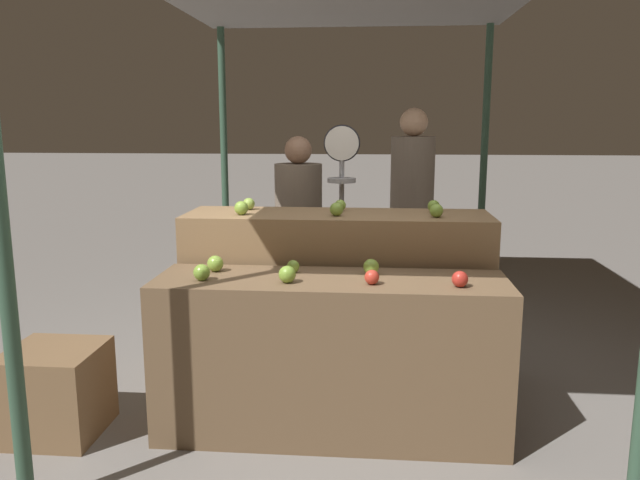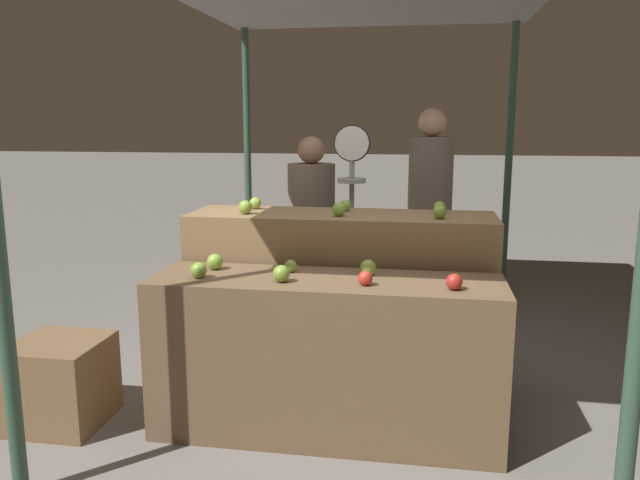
# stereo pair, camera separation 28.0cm
# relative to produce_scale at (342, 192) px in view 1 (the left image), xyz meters

# --- Properties ---
(ground_plane) EXTENTS (60.00, 60.00, 0.00)m
(ground_plane) POSITION_rel_produce_scale_xyz_m (0.01, -1.20, -1.20)
(ground_plane) COLOR slate
(display_counter_front) EXTENTS (1.88, 0.55, 0.87)m
(display_counter_front) POSITION_rel_produce_scale_xyz_m (0.01, -1.20, -0.76)
(display_counter_front) COLOR brown
(display_counter_front) RESTS_ON ground_plane
(display_counter_back) EXTENTS (1.88, 0.55, 1.13)m
(display_counter_back) POSITION_rel_produce_scale_xyz_m (0.01, -0.60, -0.63)
(display_counter_back) COLOR olive
(display_counter_back) RESTS_ON ground_plane
(apple_front_0) EXTENTS (0.09, 0.09, 0.09)m
(apple_front_0) POSITION_rel_produce_scale_xyz_m (-0.66, -1.30, -0.28)
(apple_front_0) COLOR #7AA338
(apple_front_0) RESTS_ON display_counter_front
(apple_front_1) EXTENTS (0.09, 0.09, 0.09)m
(apple_front_1) POSITION_rel_produce_scale_xyz_m (-0.21, -1.30, -0.28)
(apple_front_1) COLOR #7AA338
(apple_front_1) RESTS_ON display_counter_front
(apple_front_2) EXTENTS (0.08, 0.08, 0.08)m
(apple_front_2) POSITION_rel_produce_scale_xyz_m (0.22, -1.30, -0.29)
(apple_front_2) COLOR red
(apple_front_2) RESTS_ON display_counter_front
(apple_front_3) EXTENTS (0.08, 0.08, 0.08)m
(apple_front_3) POSITION_rel_produce_scale_xyz_m (0.66, -1.31, -0.29)
(apple_front_3) COLOR #B72D23
(apple_front_3) RESTS_ON display_counter_front
(apple_front_4) EXTENTS (0.09, 0.09, 0.09)m
(apple_front_4) POSITION_rel_produce_scale_xyz_m (-0.64, -1.09, -0.28)
(apple_front_4) COLOR #84AD3D
(apple_front_4) RESTS_ON display_counter_front
(apple_front_5) EXTENTS (0.07, 0.07, 0.07)m
(apple_front_5) POSITION_rel_produce_scale_xyz_m (-0.21, -1.08, -0.29)
(apple_front_5) COLOR #7AA338
(apple_front_5) RESTS_ON display_counter_front
(apple_front_6) EXTENTS (0.09, 0.09, 0.09)m
(apple_front_6) POSITION_rel_produce_scale_xyz_m (0.22, -1.09, -0.29)
(apple_front_6) COLOR #84AD3D
(apple_front_6) RESTS_ON display_counter_front
(apple_back_0) EXTENTS (0.08, 0.08, 0.08)m
(apple_back_0) POSITION_rel_produce_scale_xyz_m (-0.57, -0.71, -0.02)
(apple_back_0) COLOR #84AD3D
(apple_back_0) RESTS_ON display_counter_back
(apple_back_1) EXTENTS (0.08, 0.08, 0.08)m
(apple_back_1) POSITION_rel_produce_scale_xyz_m (0.01, -0.70, -0.03)
(apple_back_1) COLOR #84AD3D
(apple_back_1) RESTS_ON display_counter_back
(apple_back_2) EXTENTS (0.08, 0.08, 0.08)m
(apple_back_2) POSITION_rel_produce_scale_xyz_m (0.60, -0.70, -0.03)
(apple_back_2) COLOR #84AD3D
(apple_back_2) RESTS_ON display_counter_back
(apple_back_3) EXTENTS (0.08, 0.08, 0.08)m
(apple_back_3) POSITION_rel_produce_scale_xyz_m (-0.57, -0.48, -0.03)
(apple_back_3) COLOR #8EB247
(apple_back_3) RESTS_ON display_counter_back
(apple_back_4) EXTENTS (0.07, 0.07, 0.07)m
(apple_back_4) POSITION_rel_produce_scale_xyz_m (0.02, -0.49, -0.03)
(apple_back_4) COLOR #84AD3D
(apple_back_4) RESTS_ON display_counter_back
(apple_back_5) EXTENTS (0.08, 0.08, 0.08)m
(apple_back_5) POSITION_rel_produce_scale_xyz_m (0.60, -0.49, -0.03)
(apple_back_5) COLOR #7AA338
(apple_back_5) RESTS_ON display_counter_back
(produce_scale) EXTENTS (0.26, 0.20, 1.67)m
(produce_scale) POSITION_rel_produce_scale_xyz_m (0.00, 0.00, 0.00)
(produce_scale) COLOR #99999E
(produce_scale) RESTS_ON ground_plane
(person_vendor_at_scale) EXTENTS (0.48, 0.48, 1.58)m
(person_vendor_at_scale) POSITION_rel_produce_scale_xyz_m (-0.35, 0.32, -0.29)
(person_vendor_at_scale) COLOR #2D2D38
(person_vendor_at_scale) RESTS_ON ground_plane
(person_customer_left) EXTENTS (0.50, 0.50, 1.81)m
(person_customer_left) POSITION_rel_produce_scale_xyz_m (0.56, 1.00, -0.16)
(person_customer_left) COLOR #2D2D38
(person_customer_left) RESTS_ON ground_plane
(wooden_crate_side) EXTENTS (0.48, 0.48, 0.48)m
(wooden_crate_side) POSITION_rel_produce_scale_xyz_m (-1.49, -1.34, -0.96)
(wooden_crate_side) COLOR brown
(wooden_crate_side) RESTS_ON ground_plane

